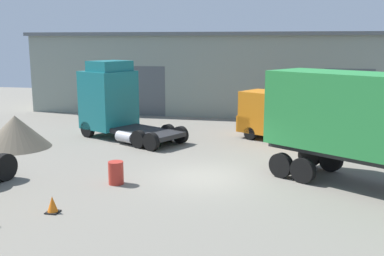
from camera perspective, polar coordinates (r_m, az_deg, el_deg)
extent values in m
plane|color=slate|center=(18.13, 1.58, -6.31)|extent=(60.00, 60.00, 0.00)
cube|color=gray|center=(34.83, 6.91, 6.80)|extent=(32.14, 7.15, 5.75)
cube|color=#565B60|center=(34.74, 7.03, 11.73)|extent=(32.64, 7.65, 0.25)
cube|color=#4C5156|center=(32.88, -6.12, 4.69)|extent=(3.20, 0.08, 3.60)
cube|color=#4C5156|center=(31.51, 19.19, 3.86)|extent=(3.20, 0.08, 3.60)
cube|color=#197075|center=(26.14, -10.56, 3.56)|extent=(3.29, 3.33, 3.26)
cube|color=#197075|center=(25.81, -10.42, 7.73)|extent=(2.46, 2.64, 0.60)
cube|color=black|center=(26.97, -12.21, 5.12)|extent=(1.04, 1.90, 1.17)
cube|color=#232326|center=(24.12, -5.70, -0.56)|extent=(4.28, 3.53, 0.24)
cylinder|color=#B2B2B7|center=(23.91, -8.41, -1.14)|extent=(1.23, 1.01, 0.56)
cylinder|color=black|center=(26.19, -13.12, -0.14)|extent=(0.95, 0.69, 0.92)
cylinder|color=black|center=(27.55, -9.49, 0.55)|extent=(0.95, 0.69, 0.92)
cylinder|color=black|center=(23.05, -6.78, -1.43)|extent=(0.95, 0.69, 0.92)
cylinder|color=black|center=(24.58, -3.07, -0.58)|extent=(0.95, 0.69, 0.92)
cylinder|color=black|center=(22.42, -5.19, -1.75)|extent=(0.95, 0.69, 0.92)
cylinder|color=black|center=(23.99, -1.49, -0.86)|extent=(0.95, 0.69, 0.92)
cylinder|color=black|center=(19.74, 17.22, -3.86)|extent=(1.00, 0.79, 0.99)
cylinder|color=black|center=(17.88, 13.92, -5.23)|extent=(1.00, 0.79, 0.99)
cylinder|color=black|center=(20.20, 14.71, -3.39)|extent=(1.00, 0.79, 0.99)
cylinder|color=black|center=(18.39, 11.25, -4.66)|extent=(1.00, 0.79, 0.99)
cylinder|color=black|center=(19.08, -22.70, -4.61)|extent=(0.51, 1.12, 1.08)
cube|color=orange|center=(24.66, 12.09, 1.68)|extent=(5.50, 4.27, 2.28)
cube|color=orange|center=(25.92, 7.70, 0.73)|extent=(1.76, 2.19, 0.90)
cube|color=black|center=(25.52, 8.52, 3.15)|extent=(0.89, 1.51, 0.82)
cylinder|color=black|center=(25.06, 7.46, -0.66)|extent=(0.78, 0.61, 0.72)
cylinder|color=black|center=(26.47, 9.51, -0.10)|extent=(0.78, 0.61, 0.72)
cylinder|color=black|center=(23.32, 14.80, -1.82)|extent=(0.78, 0.61, 0.72)
cylinder|color=black|center=(24.83, 16.55, -1.15)|extent=(0.78, 0.61, 0.72)
cone|color=#665B4C|center=(24.63, -21.50, -0.43)|extent=(3.52, 3.52, 1.67)
cylinder|color=#B22D23|center=(17.48, -9.63, -5.63)|extent=(0.58, 0.58, 0.88)
cube|color=black|center=(15.26, -17.25, -10.15)|extent=(0.40, 0.40, 0.04)
cone|color=orange|center=(15.17, -17.31, -9.25)|extent=(0.36, 0.36, 0.55)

